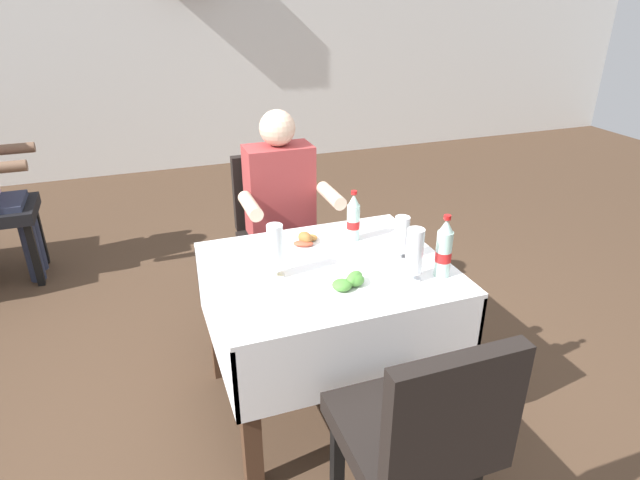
# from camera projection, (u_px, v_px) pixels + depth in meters

# --- Properties ---
(ground_plane) EXTENTS (11.00, 11.00, 0.00)m
(ground_plane) POSITION_uv_depth(u_px,v_px,m) (336.00, 388.00, 2.71)
(ground_plane) COLOR #473323
(back_wall) EXTENTS (11.00, 0.12, 3.04)m
(back_wall) POSITION_uv_depth(u_px,v_px,m) (194.00, 19.00, 5.45)
(back_wall) COLOR white
(back_wall) RESTS_ON ground
(main_dining_table) EXTENTS (1.02, 0.86, 0.74)m
(main_dining_table) POSITION_uv_depth(u_px,v_px,m) (328.00, 301.00, 2.39)
(main_dining_table) COLOR white
(main_dining_table) RESTS_ON ground
(chair_far_diner_seat) EXTENTS (0.44, 0.50, 0.97)m
(chair_far_diner_seat) POSITION_uv_depth(u_px,v_px,m) (277.00, 231.00, 3.09)
(chair_far_diner_seat) COLOR black
(chair_far_diner_seat) RESTS_ON ground
(chair_near_camera_side) EXTENTS (0.44, 0.50, 0.97)m
(chair_near_camera_side) POSITION_uv_depth(u_px,v_px,m) (419.00, 434.00, 1.69)
(chair_near_camera_side) COLOR black
(chair_near_camera_side) RESTS_ON ground
(seated_diner_far) EXTENTS (0.50, 0.46, 1.26)m
(seated_diner_far) POSITION_uv_depth(u_px,v_px,m) (283.00, 213.00, 2.93)
(seated_diner_far) COLOR #282D42
(seated_diner_far) RESTS_ON ground
(plate_near_camera) EXTENTS (0.23, 0.23, 0.07)m
(plate_near_camera) POSITION_uv_depth(u_px,v_px,m) (351.00, 284.00, 2.13)
(plate_near_camera) COLOR white
(plate_near_camera) RESTS_ON main_dining_table
(plate_far_diner) EXTENTS (0.25, 0.25, 0.07)m
(plate_far_diner) POSITION_uv_depth(u_px,v_px,m) (308.00, 242.00, 2.49)
(plate_far_diner) COLOR white
(plate_far_diner) RESTS_ON main_dining_table
(beer_glass_left) EXTENTS (0.07, 0.07, 0.20)m
(beer_glass_left) POSITION_uv_depth(u_px,v_px,m) (401.00, 237.00, 2.34)
(beer_glass_left) COLOR white
(beer_glass_left) RESTS_ON main_dining_table
(beer_glass_middle) EXTENTS (0.07, 0.07, 0.23)m
(beer_glass_middle) POSITION_uv_depth(u_px,v_px,m) (414.00, 255.00, 2.16)
(beer_glass_middle) COLOR white
(beer_glass_middle) RESTS_ON main_dining_table
(beer_glass_right) EXTENTS (0.07, 0.07, 0.23)m
(beer_glass_right) POSITION_uv_depth(u_px,v_px,m) (275.00, 251.00, 2.18)
(beer_glass_right) COLOR white
(beer_glass_right) RESTS_ON main_dining_table
(cola_bottle_primary) EXTENTS (0.07, 0.07, 0.27)m
(cola_bottle_primary) POSITION_uv_depth(u_px,v_px,m) (444.00, 250.00, 2.19)
(cola_bottle_primary) COLOR silver
(cola_bottle_primary) RESTS_ON main_dining_table
(cola_bottle_secondary) EXTENTS (0.06, 0.06, 0.25)m
(cola_bottle_secondary) POSITION_uv_depth(u_px,v_px,m) (353.00, 219.00, 2.51)
(cola_bottle_secondary) COLOR silver
(cola_bottle_secondary) RESTS_ON main_dining_table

